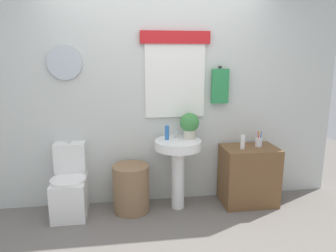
{
  "coord_description": "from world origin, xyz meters",
  "views": [
    {
      "loc": [
        -0.4,
        -2.53,
        1.74
      ],
      "look_at": [
        0.08,
        0.8,
        0.99
      ],
      "focal_mm": 33.81,
      "sensor_mm": 36.0,
      "label": 1
    }
  ],
  "objects_px": {
    "laundry_hamper": "(131,188)",
    "soap_bottle": "(167,133)",
    "toilet": "(70,188)",
    "potted_plant": "(189,124)",
    "wooden_cabinet": "(249,175)",
    "toothbrush_cup": "(259,142)",
    "lotion_bottle": "(243,142)",
    "pedestal_sink": "(178,157)"
  },
  "relations": [
    {
      "from": "wooden_cabinet",
      "to": "toothbrush_cup",
      "type": "xyz_separation_m",
      "value": [
        0.11,
        0.02,
        0.4
      ]
    },
    {
      "from": "laundry_hamper",
      "to": "toothbrush_cup",
      "type": "distance_m",
      "value": 1.58
    },
    {
      "from": "laundry_hamper",
      "to": "pedestal_sink",
      "type": "xyz_separation_m",
      "value": [
        0.54,
        0.0,
        0.34
      ]
    },
    {
      "from": "lotion_bottle",
      "to": "potted_plant",
      "type": "bearing_deg",
      "value": 170.62
    },
    {
      "from": "wooden_cabinet",
      "to": "soap_bottle",
      "type": "xyz_separation_m",
      "value": [
        -0.98,
        0.05,
        0.55
      ]
    },
    {
      "from": "potted_plant",
      "to": "wooden_cabinet",
      "type": "bearing_deg",
      "value": -4.79
    },
    {
      "from": "wooden_cabinet",
      "to": "potted_plant",
      "type": "bearing_deg",
      "value": 175.21
    },
    {
      "from": "wooden_cabinet",
      "to": "lotion_bottle",
      "type": "bearing_deg",
      "value": -160.22
    },
    {
      "from": "toilet",
      "to": "pedestal_sink",
      "type": "xyz_separation_m",
      "value": [
        1.21,
        -0.03,
        0.31
      ]
    },
    {
      "from": "pedestal_sink",
      "to": "potted_plant",
      "type": "relative_size",
      "value": 2.73
    },
    {
      "from": "toilet",
      "to": "laundry_hamper",
      "type": "relative_size",
      "value": 1.48
    },
    {
      "from": "potted_plant",
      "to": "toilet",
      "type": "bearing_deg",
      "value": -178.93
    },
    {
      "from": "toothbrush_cup",
      "to": "lotion_bottle",
      "type": "bearing_deg",
      "value": -164.9
    },
    {
      "from": "toilet",
      "to": "potted_plant",
      "type": "relative_size",
      "value": 2.7
    },
    {
      "from": "potted_plant",
      "to": "lotion_bottle",
      "type": "height_order",
      "value": "potted_plant"
    },
    {
      "from": "laundry_hamper",
      "to": "soap_bottle",
      "type": "bearing_deg",
      "value": 6.79
    },
    {
      "from": "laundry_hamper",
      "to": "pedestal_sink",
      "type": "bearing_deg",
      "value": 0.0
    },
    {
      "from": "laundry_hamper",
      "to": "toilet",
      "type": "bearing_deg",
      "value": 177.05
    },
    {
      "from": "wooden_cabinet",
      "to": "toilet",
      "type": "bearing_deg",
      "value": 179.04
    },
    {
      "from": "potted_plant",
      "to": "toothbrush_cup",
      "type": "distance_m",
      "value": 0.86
    },
    {
      "from": "toilet",
      "to": "laundry_hamper",
      "type": "xyz_separation_m",
      "value": [
        0.67,
        -0.03,
        -0.03
      ]
    },
    {
      "from": "toilet",
      "to": "wooden_cabinet",
      "type": "height_order",
      "value": "toilet"
    },
    {
      "from": "laundry_hamper",
      "to": "soap_bottle",
      "type": "relative_size",
      "value": 3.37
    },
    {
      "from": "toilet",
      "to": "wooden_cabinet",
      "type": "distance_m",
      "value": 2.07
    },
    {
      "from": "lotion_bottle",
      "to": "toothbrush_cup",
      "type": "xyz_separation_m",
      "value": [
        0.22,
        0.06,
        -0.03
      ]
    },
    {
      "from": "wooden_cabinet",
      "to": "lotion_bottle",
      "type": "distance_m",
      "value": 0.44
    },
    {
      "from": "laundry_hamper",
      "to": "soap_bottle",
      "type": "xyz_separation_m",
      "value": [
        0.42,
        0.05,
        0.62
      ]
    },
    {
      "from": "toothbrush_cup",
      "to": "laundry_hamper",
      "type": "bearing_deg",
      "value": -179.24
    },
    {
      "from": "wooden_cabinet",
      "to": "soap_bottle",
      "type": "relative_size",
      "value": 4.32
    },
    {
      "from": "pedestal_sink",
      "to": "toothbrush_cup",
      "type": "xyz_separation_m",
      "value": [
        0.97,
        0.02,
        0.13
      ]
    },
    {
      "from": "toilet",
      "to": "laundry_hamper",
      "type": "bearing_deg",
      "value": -2.95
    },
    {
      "from": "potted_plant",
      "to": "toothbrush_cup",
      "type": "xyz_separation_m",
      "value": [
        0.83,
        -0.04,
        -0.23
      ]
    },
    {
      "from": "laundry_hamper",
      "to": "soap_bottle",
      "type": "height_order",
      "value": "soap_bottle"
    },
    {
      "from": "toilet",
      "to": "pedestal_sink",
      "type": "bearing_deg",
      "value": -1.64
    },
    {
      "from": "wooden_cabinet",
      "to": "lotion_bottle",
      "type": "relative_size",
      "value": 4.33
    },
    {
      "from": "potted_plant",
      "to": "toothbrush_cup",
      "type": "height_order",
      "value": "potted_plant"
    },
    {
      "from": "toilet",
      "to": "toothbrush_cup",
      "type": "bearing_deg",
      "value": -0.38
    },
    {
      "from": "lotion_bottle",
      "to": "toothbrush_cup",
      "type": "height_order",
      "value": "toothbrush_cup"
    },
    {
      "from": "soap_bottle",
      "to": "potted_plant",
      "type": "distance_m",
      "value": 0.27
    },
    {
      "from": "toilet",
      "to": "wooden_cabinet",
      "type": "bearing_deg",
      "value": -0.96
    },
    {
      "from": "lotion_bottle",
      "to": "wooden_cabinet",
      "type": "bearing_deg",
      "value": 19.78
    },
    {
      "from": "wooden_cabinet",
      "to": "potted_plant",
      "type": "height_order",
      "value": "potted_plant"
    }
  ]
}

